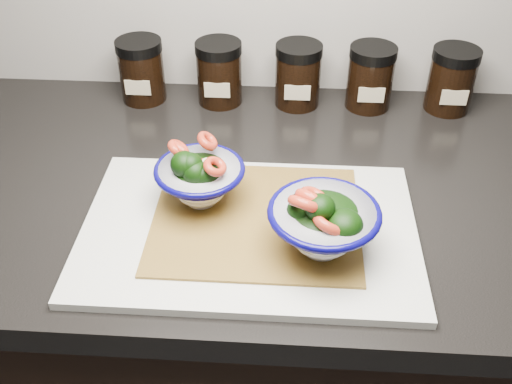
# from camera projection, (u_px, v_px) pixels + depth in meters

# --- Properties ---
(cabinet) EXTENTS (3.43, 0.58, 0.86)m
(cabinet) POSITION_uv_depth(u_px,v_px,m) (235.00, 367.00, 1.20)
(cabinet) COLOR black
(cabinet) RESTS_ON ground
(countertop) EXTENTS (3.50, 0.60, 0.04)m
(countertop) POSITION_uv_depth(u_px,v_px,m) (229.00, 190.00, 0.92)
(countertop) COLOR black
(countertop) RESTS_ON cabinet
(cutting_board) EXTENTS (0.45, 0.30, 0.01)m
(cutting_board) POSITION_uv_depth(u_px,v_px,m) (249.00, 230.00, 0.81)
(cutting_board) COLOR silver
(cutting_board) RESTS_ON countertop
(bamboo_mat) EXTENTS (0.28, 0.24, 0.00)m
(bamboo_mat) POSITION_uv_depth(u_px,v_px,m) (256.00, 218.00, 0.82)
(bamboo_mat) COLOR #A68232
(bamboo_mat) RESTS_ON cutting_board
(bowl_left) EXTENTS (0.13, 0.13, 0.10)m
(bowl_left) POSITION_uv_depth(u_px,v_px,m) (199.00, 177.00, 0.82)
(bowl_left) COLOR white
(bowl_left) RESTS_ON bamboo_mat
(bowl_right) EXTENTS (0.14, 0.14, 0.10)m
(bowl_right) POSITION_uv_depth(u_px,v_px,m) (323.00, 222.00, 0.74)
(bowl_right) COLOR white
(bowl_right) RESTS_ON bamboo_mat
(spice_jar_a) EXTENTS (0.08, 0.08, 0.11)m
(spice_jar_a) POSITION_uv_depth(u_px,v_px,m) (141.00, 70.00, 1.07)
(spice_jar_a) COLOR black
(spice_jar_a) RESTS_ON countertop
(spice_jar_b) EXTENTS (0.08, 0.08, 0.11)m
(spice_jar_b) POSITION_uv_depth(u_px,v_px,m) (219.00, 73.00, 1.06)
(spice_jar_b) COLOR black
(spice_jar_b) RESTS_ON countertop
(spice_jar_c) EXTENTS (0.08, 0.08, 0.11)m
(spice_jar_c) POSITION_uv_depth(u_px,v_px,m) (298.00, 75.00, 1.06)
(spice_jar_c) COLOR black
(spice_jar_c) RESTS_ON countertop
(spice_jar_d) EXTENTS (0.08, 0.08, 0.11)m
(spice_jar_d) POSITION_uv_depth(u_px,v_px,m) (370.00, 77.00, 1.05)
(spice_jar_d) COLOR black
(spice_jar_d) RESTS_ON countertop
(spice_jar_e) EXTENTS (0.08, 0.08, 0.11)m
(spice_jar_e) POSITION_uv_depth(u_px,v_px,m) (452.00, 80.00, 1.04)
(spice_jar_e) COLOR black
(spice_jar_e) RESTS_ON countertop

